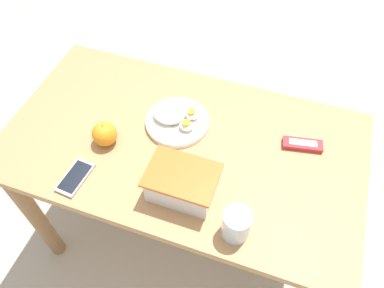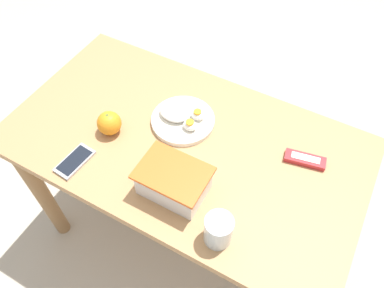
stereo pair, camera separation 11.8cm
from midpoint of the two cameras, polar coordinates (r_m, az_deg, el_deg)
The scene contains 8 objects.
ground_plane at distance 1.85m, azimuth -2.95°, elevation -13.44°, with size 10.00×10.00×0.00m, color #B2A899.
table at distance 1.33m, azimuth -3.99°, elevation -3.17°, with size 1.18×0.66×0.71m.
food_container at distance 1.09m, azimuth -4.61°, elevation -6.33°, with size 0.20×0.15×0.10m.
orange_fruit at distance 1.24m, azimuth -15.87°, elevation 1.29°, with size 0.08×0.08×0.08m.
rice_plate at distance 1.27m, azimuth -5.08°, elevation 3.50°, with size 0.22×0.22×0.05m.
candy_bar at distance 1.24m, azimuth 13.91°, elevation -0.26°, with size 0.13×0.07×0.02m.
cell_phone at distance 1.21m, azimuth -20.07°, elevation -5.00°, with size 0.07×0.13×0.01m.
drinking_glass at distance 1.02m, azimuth 3.42°, elevation -12.40°, with size 0.08×0.08×0.10m.
Camera 1 is at (-0.28, 0.69, 1.69)m, focal length 35.00 mm.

